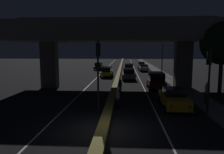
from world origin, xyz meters
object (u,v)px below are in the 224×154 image
at_px(car_black_fourth, 129,69).
at_px(car_silver_sixth, 141,65).
at_px(motorcycle_blue_filtering_near, 118,99).
at_px(traffic_light_left_of_median, 98,64).
at_px(car_silver_fifth, 144,68).
at_px(traffic_light_right_of_median, 209,70).
at_px(pedestrian_on_sidewalk, 207,93).
at_px(car_black_second_oncoming, 99,66).
at_px(street_lamp, 160,52).
at_px(car_taxi_yellow_lead, 174,98).
at_px(car_taxi_yellow_lead_oncoming, 107,71).
at_px(car_dark_red_second, 156,80).
at_px(motorcycle_white_filtering_mid, 120,88).
at_px(car_grey_third, 129,74).

height_order(car_black_fourth, car_silver_sixth, car_black_fourth).
bearing_deg(motorcycle_blue_filtering_near, traffic_light_left_of_median, 142.94).
bearing_deg(car_silver_fifth, traffic_light_right_of_median, -178.08).
relative_size(traffic_light_left_of_median, pedestrian_on_sidewalk, 2.97).
height_order(car_black_second_oncoming, motorcycle_blue_filtering_near, car_black_second_oncoming).
xyz_separation_m(street_lamp, car_taxi_yellow_lead, (-2.03, -20.71, -3.46)).
relative_size(traffic_light_left_of_median, car_taxi_yellow_lead, 1.09).
xyz_separation_m(car_taxi_yellow_lead_oncoming, pedestrian_on_sidewalk, (9.95, -18.91, 0.14)).
distance_m(car_black_second_oncoming, motorcycle_blue_filtering_near, 33.35).
bearing_deg(motorcycle_blue_filtering_near, car_black_fourth, -3.33).
relative_size(traffic_light_left_of_median, traffic_light_right_of_median, 1.12).
bearing_deg(traffic_light_left_of_median, street_lamp, 70.70).
relative_size(car_dark_red_second, motorcycle_white_filtering_mid, 2.01).
height_order(traffic_light_left_of_median, street_lamp, street_lamp).
bearing_deg(car_silver_sixth, car_grey_third, 172.69).
distance_m(car_black_fourth, motorcycle_blue_filtering_near, 24.47).
height_order(car_dark_red_second, car_silver_sixth, car_dark_red_second).
bearing_deg(motorcycle_blue_filtering_near, motorcycle_white_filtering_mid, -1.11).
distance_m(traffic_light_left_of_median, motorcycle_white_filtering_mid, 7.88).
bearing_deg(car_taxi_yellow_lead, car_black_second_oncoming, 18.33).
xyz_separation_m(traffic_light_right_of_median, pedestrian_on_sidewalk, (0.96, 2.68, -2.16)).
distance_m(car_dark_red_second, car_black_second_oncoming, 26.40).
bearing_deg(car_dark_red_second, car_black_second_oncoming, 22.82).
height_order(street_lamp, pedestrian_on_sidewalk, street_lamp).
bearing_deg(car_grey_third, motorcycle_blue_filtering_near, 174.63).
xyz_separation_m(car_silver_sixth, motorcycle_white_filtering_mid, (-4.48, -31.21, -0.23)).
relative_size(car_grey_third, car_silver_fifth, 1.02).
relative_size(car_black_fourth, pedestrian_on_sidewalk, 2.53).
bearing_deg(car_silver_sixth, pedestrian_on_sidewalk, -172.99).
distance_m(car_taxi_yellow_lead, pedestrian_on_sidewalk, 3.11).
bearing_deg(traffic_light_left_of_median, car_grey_third, 82.33).
height_order(car_silver_fifth, car_taxi_yellow_lead_oncoming, car_taxi_yellow_lead_oncoming).
bearing_deg(pedestrian_on_sidewalk, street_lamp, 92.62).
bearing_deg(street_lamp, car_silver_sixth, 96.87).
distance_m(traffic_light_right_of_median, pedestrian_on_sidewalk, 3.57).
bearing_deg(traffic_light_right_of_median, car_grey_third, 106.17).
distance_m(motorcycle_white_filtering_mid, pedestrian_on_sidewalk, 8.58).
bearing_deg(car_silver_fifth, car_dark_red_second, 177.72).
bearing_deg(street_lamp, car_dark_red_second, -100.38).
xyz_separation_m(car_dark_red_second, pedestrian_on_sidewalk, (3.14, -7.52, 0.02)).
xyz_separation_m(car_grey_third, pedestrian_on_sidewalk, (6.28, -15.67, 0.16)).
relative_size(car_black_fourth, motorcycle_blue_filtering_near, 2.23).
xyz_separation_m(traffic_light_left_of_median, pedestrian_on_sidewalk, (8.75, 2.68, -2.54)).
relative_size(car_grey_third, pedestrian_on_sidewalk, 2.63).
bearing_deg(pedestrian_on_sidewalk, car_black_fourth, 104.44).
bearing_deg(car_taxi_yellow_lead_oncoming, traffic_light_left_of_median, 5.15).
bearing_deg(traffic_light_left_of_median, car_silver_sixth, 81.22).
xyz_separation_m(car_black_second_oncoming, pedestrian_on_sidewalk, (12.96, -32.02, 0.19)).
xyz_separation_m(car_dark_red_second, car_black_second_oncoming, (-9.82, 24.50, -0.18)).
xyz_separation_m(car_dark_red_second, car_silver_fifth, (0.33, 21.63, -0.28)).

